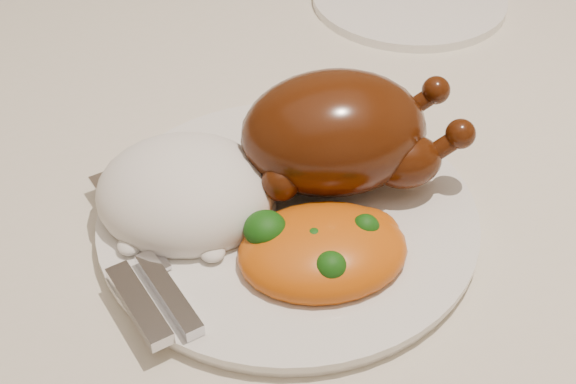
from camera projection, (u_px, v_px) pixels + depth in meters
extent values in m
cube|color=brown|center=(255.00, 147.00, 0.71)|extent=(1.60, 0.90, 0.04)
cube|color=beige|center=(254.00, 126.00, 0.70)|extent=(1.72, 1.02, 0.01)
cylinder|color=white|center=(288.00, 218.00, 0.59)|extent=(0.28, 0.28, 0.01)
ellipsoid|color=#4C1E08|center=(334.00, 132.00, 0.59)|extent=(0.15, 0.11, 0.09)
ellipsoid|color=#4C1E08|center=(323.00, 116.00, 0.57)|extent=(0.07, 0.05, 0.04)
ellipsoid|color=#4C1E08|center=(406.00, 162.00, 0.59)|extent=(0.05, 0.04, 0.04)
sphere|color=#4C1E08|center=(461.00, 134.00, 0.58)|extent=(0.02, 0.02, 0.02)
ellipsoid|color=#4C1E08|center=(386.00, 117.00, 0.63)|extent=(0.05, 0.04, 0.04)
sphere|color=#4C1E08|center=(436.00, 90.00, 0.62)|extent=(0.02, 0.02, 0.02)
sphere|color=#4C1E08|center=(281.00, 182.00, 0.57)|extent=(0.03, 0.03, 0.03)
sphere|color=#4C1E08|center=(267.00, 128.00, 0.62)|extent=(0.03, 0.03, 0.03)
ellipsoid|color=white|center=(186.00, 193.00, 0.59)|extent=(0.16, 0.16, 0.07)
ellipsoid|color=orange|center=(323.00, 251.00, 0.55)|extent=(0.12, 0.10, 0.04)
ellipsoid|color=orange|center=(362.00, 234.00, 0.56)|extent=(0.05, 0.05, 0.03)
ellipsoid|color=#0B3D0A|center=(333.00, 269.00, 0.53)|extent=(0.02, 0.02, 0.02)
ellipsoid|color=#0B3D0A|center=(265.00, 229.00, 0.55)|extent=(0.03, 0.03, 0.02)
ellipsoid|color=#0B3D0A|center=(365.00, 229.00, 0.55)|extent=(0.02, 0.02, 0.02)
ellipsoid|color=#0B3D0A|center=(331.00, 267.00, 0.52)|extent=(0.02, 0.02, 0.02)
ellipsoid|color=#0B3D0A|center=(363.00, 241.00, 0.55)|extent=(0.02, 0.02, 0.02)
ellipsoid|color=#0B3D0A|center=(314.00, 242.00, 0.54)|extent=(0.02, 0.02, 0.02)
ellipsoid|color=#0B3D0A|center=(346.00, 237.00, 0.55)|extent=(0.03, 0.03, 0.03)
cube|color=silver|center=(128.00, 220.00, 0.58)|extent=(0.05, 0.12, 0.00)
cube|color=silver|center=(139.00, 305.00, 0.52)|extent=(0.04, 0.08, 0.01)
cube|color=silver|center=(168.00, 294.00, 0.52)|extent=(0.04, 0.08, 0.01)
cube|color=silver|center=(155.00, 215.00, 0.58)|extent=(0.04, 0.08, 0.00)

